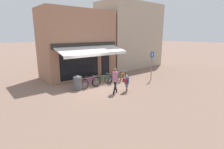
# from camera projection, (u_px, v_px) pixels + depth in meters

# --- Properties ---
(ground_plane) EXTENTS (160.00, 160.00, 0.00)m
(ground_plane) POSITION_uv_depth(u_px,v_px,m) (98.00, 88.00, 12.51)
(ground_plane) COLOR #846656
(shop_front) EXTENTS (6.47, 4.76, 5.87)m
(shop_front) POSITION_uv_depth(u_px,v_px,m) (78.00, 44.00, 15.72)
(shop_front) COLOR #9E7056
(shop_front) RESTS_ON ground_plane
(neighbour_building) EXTENTS (7.32, 4.00, 7.13)m
(neighbour_building) POSITION_uv_depth(u_px,v_px,m) (130.00, 36.00, 20.38)
(neighbour_building) COLOR tan
(neighbour_building) RESTS_ON ground_plane
(bike_rack_rail) EXTENTS (3.43, 0.04, 0.57)m
(bike_rack_rail) POSITION_uv_depth(u_px,v_px,m) (106.00, 78.00, 13.56)
(bike_rack_rail) COLOR #47494F
(bike_rack_rail) RESTS_ON ground_plane
(bicycle_purple) EXTENTS (1.74, 0.52, 0.88)m
(bicycle_purple) POSITION_uv_depth(u_px,v_px,m) (90.00, 83.00, 12.52)
(bicycle_purple) COLOR black
(bicycle_purple) RESTS_ON ground_plane
(bicycle_green) EXTENTS (1.84, 0.52, 0.89)m
(bicycle_green) POSITION_uv_depth(u_px,v_px,m) (103.00, 80.00, 13.28)
(bicycle_green) COLOR black
(bicycle_green) RESTS_ON ground_plane
(bicycle_blue) EXTENTS (1.64, 0.78, 0.85)m
(bicycle_blue) POSITION_uv_depth(u_px,v_px,m) (113.00, 79.00, 13.78)
(bicycle_blue) COLOR black
(bicycle_blue) RESTS_ON ground_plane
(bicycle_orange) EXTENTS (1.62, 0.74, 0.83)m
(bicycle_orange) POSITION_uv_depth(u_px,v_px,m) (122.00, 77.00, 14.24)
(bicycle_orange) COLOR black
(bicycle_orange) RESTS_ON ground_plane
(pedestrian_adult) EXTENTS (0.57, 0.57, 1.70)m
(pedestrian_adult) POSITION_uv_depth(u_px,v_px,m) (115.00, 78.00, 11.26)
(pedestrian_adult) COLOR black
(pedestrian_adult) RESTS_ON ground_plane
(pedestrian_child) EXTENTS (0.51, 0.52, 1.19)m
(pedestrian_child) POSITION_uv_depth(u_px,v_px,m) (126.00, 81.00, 11.64)
(pedestrian_child) COLOR slate
(pedestrian_child) RESTS_ON ground_plane
(litter_bin) EXTENTS (0.61, 0.61, 1.05)m
(litter_bin) POSITION_uv_depth(u_px,v_px,m) (78.00, 82.00, 12.10)
(litter_bin) COLOR #515459
(litter_bin) RESTS_ON ground_plane
(parking_sign) EXTENTS (0.44, 0.07, 2.45)m
(parking_sign) POSITION_uv_depth(u_px,v_px,m) (152.00, 63.00, 14.40)
(parking_sign) COLOR slate
(parking_sign) RESTS_ON ground_plane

